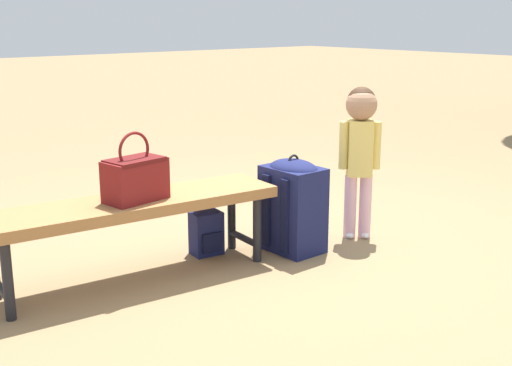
% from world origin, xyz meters
% --- Properties ---
extents(ground_plane, '(40.00, 40.00, 0.00)m').
position_xyz_m(ground_plane, '(0.00, 0.00, 0.00)').
color(ground_plane, '#8C704C').
rests_on(ground_plane, ground).
extents(park_bench, '(1.63, 0.57, 0.45)m').
position_xyz_m(park_bench, '(-0.85, 0.09, 0.39)').
color(park_bench, '#9E6B3D').
rests_on(park_bench, ground).
extents(handbag, '(0.34, 0.22, 0.37)m').
position_xyz_m(handbag, '(-0.85, 0.06, 0.58)').
color(handbag, maroon).
rests_on(handbag, park_bench).
extents(child_standing, '(0.22, 0.20, 0.97)m').
position_xyz_m(child_standing, '(0.61, -0.20, 0.65)').
color(child_standing, '#E5B2C6').
rests_on(child_standing, ground).
extents(backpack_large, '(0.32, 0.36, 0.60)m').
position_xyz_m(backpack_large, '(0.12, -0.11, 0.30)').
color(backpack_large, '#191E4C').
rests_on(backpack_large, ground).
extents(backpack_small, '(0.20, 0.18, 0.30)m').
position_xyz_m(backpack_small, '(-0.32, 0.17, 0.15)').
color(backpack_small, '#191E4C').
rests_on(backpack_small, ground).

